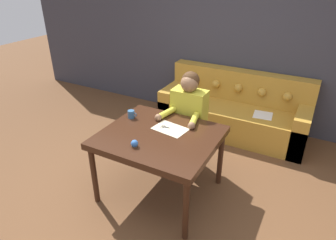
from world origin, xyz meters
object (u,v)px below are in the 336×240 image
(scissors, at_px, (167,128))
(mug, at_px, (131,114))
(person, at_px, (188,120))
(couch, at_px, (234,112))
(pin_cushion, at_px, (135,144))
(dining_table, at_px, (159,140))

(scissors, bearing_deg, mug, 177.86)
(person, xyz_separation_m, mug, (-0.50, -0.47, 0.17))
(person, bearing_deg, scissors, -93.13)
(scissors, relative_size, mug, 2.09)
(couch, bearing_deg, pin_cushion, -100.40)
(couch, distance_m, scissors, 1.67)
(dining_table, xyz_separation_m, couch, (0.29, 1.75, -0.35))
(couch, height_order, mug, couch)
(mug, relative_size, pin_cushion, 1.58)
(pin_cushion, bearing_deg, dining_table, 73.50)
(person, height_order, mug, person)
(dining_table, xyz_separation_m, scissors, (0.01, 0.16, 0.08))
(scissors, bearing_deg, pin_cushion, -101.96)
(couch, distance_m, mug, 1.81)
(person, height_order, scissors, person)
(person, bearing_deg, pin_cushion, -97.53)
(dining_table, relative_size, scissors, 4.99)
(person, distance_m, mug, 0.71)
(dining_table, bearing_deg, couch, 80.72)
(dining_table, distance_m, mug, 0.51)
(dining_table, bearing_deg, pin_cushion, -106.50)
(dining_table, xyz_separation_m, pin_cushion, (-0.09, -0.31, 0.11))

